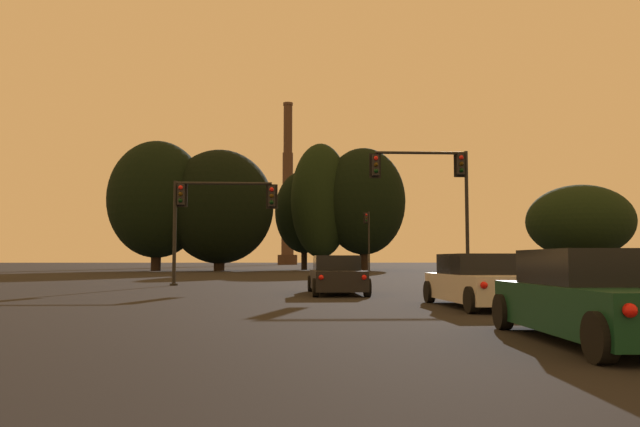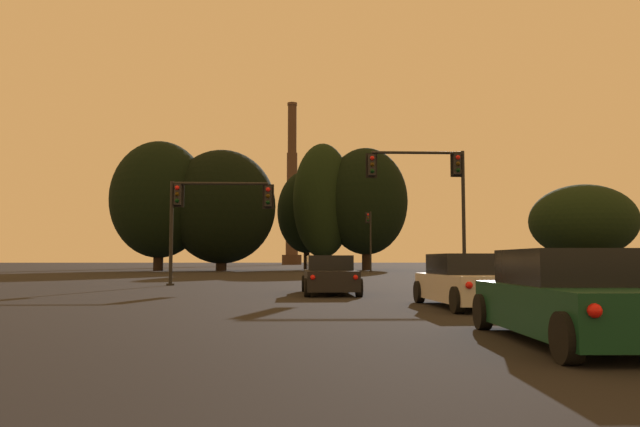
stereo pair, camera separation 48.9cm
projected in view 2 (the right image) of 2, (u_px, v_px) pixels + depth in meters
sedan_right_lane_second at (468, 282)px, 16.66m from camera, size 2.15×4.76×1.43m
sedan_center_lane_front at (330, 276)px, 23.17m from camera, size 2.03×4.72×1.43m
sedan_right_lane_third at (572, 299)px, 9.49m from camera, size 2.12×4.75×1.43m
traffic_light_overhead_right at (432, 183)px, 31.10m from camera, size 5.07×0.50×6.72m
traffic_light_far_right at (369, 232)px, 67.90m from camera, size 0.78×0.50×6.55m
traffic_light_overhead_left at (207, 206)px, 31.21m from camera, size 5.30×0.50×5.20m
smokestack at (292, 200)px, 168.11m from camera, size 5.27×5.27×44.08m
treeline_center_right at (307, 212)px, 81.10m from camera, size 7.62×6.86×12.93m
treeline_left_mid at (323, 200)px, 78.12m from camera, size 7.50×6.75×15.93m
treeline_far_right at (366, 201)px, 78.24m from camera, size 10.49×9.44×15.37m
treeline_center_left at (159, 199)px, 73.10m from camera, size 11.45×10.30×15.23m
treeline_right_mid at (583, 221)px, 76.86m from camera, size 13.13×11.82×10.58m
treeline_far_left at (222, 207)px, 73.47m from camera, size 12.64×11.38×14.27m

